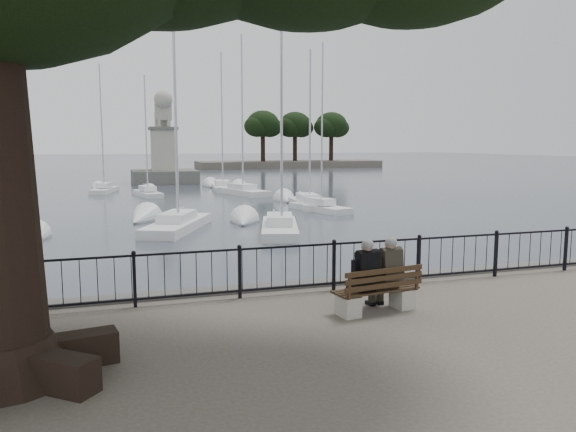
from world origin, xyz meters
name	(u,v)px	position (x,y,z in m)	size (l,w,h in m)	color
harbor	(281,311)	(0.00, 3.00, -0.50)	(260.00, 260.00, 1.20)	#504E4A
railing	(288,267)	(0.00, 2.50, 0.56)	(22.06, 0.06, 1.00)	black
bench	(377,296)	(1.16, 0.83, 0.30)	(1.69, 0.72, 0.86)	#A19E8E
person_left	(363,279)	(0.89, 0.88, 0.63)	(0.44, 0.71, 1.37)	black
person_right	(386,276)	(1.39, 0.96, 0.63)	(0.44, 0.71, 1.37)	black
lion_monument	(164,160)	(2.00, 49.93, 1.34)	(6.32, 6.32, 9.25)	#504E4A
sailboat_a	(14,246)	(-6.82, 14.34, -0.72)	(2.07, 5.10, 8.82)	white
sailboat_b	(177,222)	(-0.40, 18.19, -0.64)	(4.04, 6.21, 13.03)	white
sailboat_c	(280,226)	(3.90, 15.91, -0.68)	(3.05, 5.80, 11.18)	white
sailboat_d	(308,202)	(8.63, 25.29, -0.70)	(2.26, 5.73, 9.92)	white
sailboat_f	(148,192)	(-0.59, 35.84, -0.70)	(2.08, 4.79, 9.17)	white
sailboat_g	(242,190)	(6.58, 34.96, -0.66)	(3.43, 6.44, 12.44)	white
sailboat_h	(104,188)	(-3.76, 40.27, -0.67)	(2.40, 4.86, 10.46)	white
sailboat_i	(222,186)	(5.94, 39.71, -0.66)	(2.27, 5.80, 11.80)	white
sailboat_j	(320,206)	(8.54, 22.95, -0.69)	(2.58, 4.86, 9.87)	white
far_shore	(293,143)	(25.54, 79.46, 3.00)	(30.00, 8.60, 9.18)	#504940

